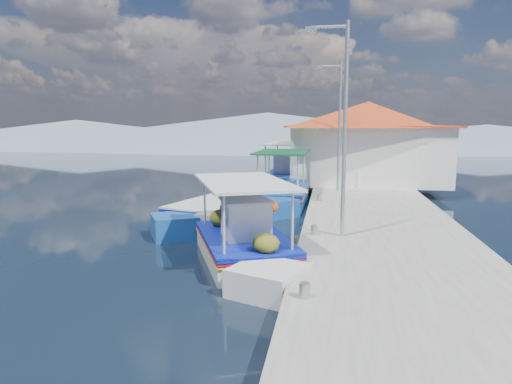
# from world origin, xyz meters

# --- Properties ---
(ground) EXTENTS (160.00, 160.00, 0.00)m
(ground) POSITION_xyz_m (0.00, 0.00, 0.00)
(ground) COLOR black
(ground) RESTS_ON ground
(quay) EXTENTS (5.00, 44.00, 0.50)m
(quay) POSITION_xyz_m (5.90, 6.00, 0.25)
(quay) COLOR #A4A29A
(quay) RESTS_ON ground
(bollards) EXTENTS (0.20, 17.20, 0.30)m
(bollards) POSITION_xyz_m (3.80, 5.25, 0.65)
(bollards) COLOR #A5A8AD
(bollards) RESTS_ON quay
(main_caique) EXTENTS (4.00, 6.87, 2.45)m
(main_caique) POSITION_xyz_m (1.95, 0.90, 0.47)
(main_caique) COLOR silver
(main_caique) RESTS_ON ground
(caique_green_canopy) EXTENTS (2.29, 7.36, 2.75)m
(caique_green_canopy) POSITION_xyz_m (2.06, 9.62, 0.41)
(caique_green_canopy) COLOR #194C99
(caique_green_canopy) RESTS_ON ground
(caique_blue_hull) EXTENTS (3.38, 6.78, 1.26)m
(caique_blue_hull) POSITION_xyz_m (-0.12, 5.42, 0.34)
(caique_blue_hull) COLOR #194C99
(caique_blue_hull) RESTS_ON ground
(caique_far) EXTENTS (2.73, 8.12, 2.85)m
(caique_far) POSITION_xyz_m (1.67, 16.11, 0.53)
(caique_far) COLOR silver
(caique_far) RESTS_ON ground
(harbor_building) EXTENTS (10.49, 10.49, 4.40)m
(harbor_building) POSITION_xyz_m (6.20, 15.00, 2.78)
(harbor_building) COLOR white
(harbor_building) RESTS_ON quay
(lamp_post_near) EXTENTS (1.21, 0.14, 6.00)m
(lamp_post_near) POSITION_xyz_m (4.51, 2.00, 3.85)
(lamp_post_near) COLOR #A5A8AD
(lamp_post_near) RESTS_ON quay
(lamp_post_far) EXTENTS (1.21, 0.14, 6.00)m
(lamp_post_far) POSITION_xyz_m (4.51, 11.00, 3.85)
(lamp_post_far) COLOR #A5A8AD
(lamp_post_far) RESTS_ON quay
(mountain_ridge) EXTENTS (171.40, 96.00, 5.50)m
(mountain_ridge) POSITION_xyz_m (6.54, 56.00, 2.04)
(mountain_ridge) COLOR slate
(mountain_ridge) RESTS_ON ground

